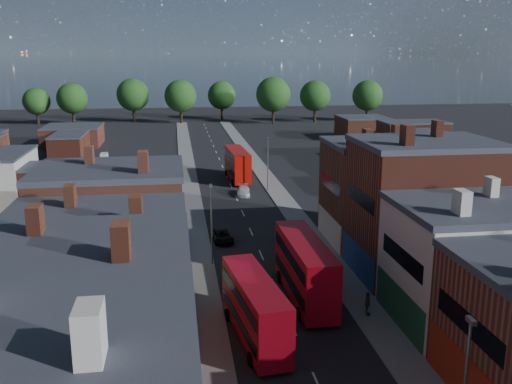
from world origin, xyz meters
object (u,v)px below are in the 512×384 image
object	(u,v)px
bus_0	(255,308)
ped_3	(368,304)
car_2	(222,236)
bus_1	(305,268)
bus_2	(237,164)
car_3	(243,191)

from	to	relation	value
bus_0	ped_3	size ratio (longest dim) A/B	5.78
bus_0	car_2	xyz separation A→B (m)	(-0.50, 22.59, -1.89)
bus_1	car_2	distance (m)	17.26
bus_2	ped_3	size ratio (longest dim) A/B	6.20
bus_1	ped_3	world-z (taller)	bus_1
car_2	ped_3	world-z (taller)	ped_3
bus_1	car_2	bearing A→B (deg)	108.07
bus_1	bus_2	xyz separation A→B (m)	(-0.51, 47.36, -0.08)
bus_0	car_3	size ratio (longest dim) A/B	2.40
bus_0	ped_3	distance (m)	9.79
bus_0	car_3	world-z (taller)	bus_0
bus_1	car_3	bearing A→B (deg)	90.12
bus_1	car_3	xyz separation A→B (m)	(-0.81, 36.75, -2.13)
bus_0	bus_1	distance (m)	8.22
ped_3	bus_2	bearing A→B (deg)	26.73
bus_2	ped_3	world-z (taller)	bus_2
car_3	bus_1	bearing A→B (deg)	-82.99
bus_1	bus_2	world-z (taller)	bus_1
bus_1	car_3	size ratio (longest dim) A/B	2.63
bus_2	car_3	bearing A→B (deg)	-94.37
bus_2	ped_3	distance (m)	51.50
car_2	car_3	xyz separation A→B (m)	(4.83, 20.58, 0.05)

